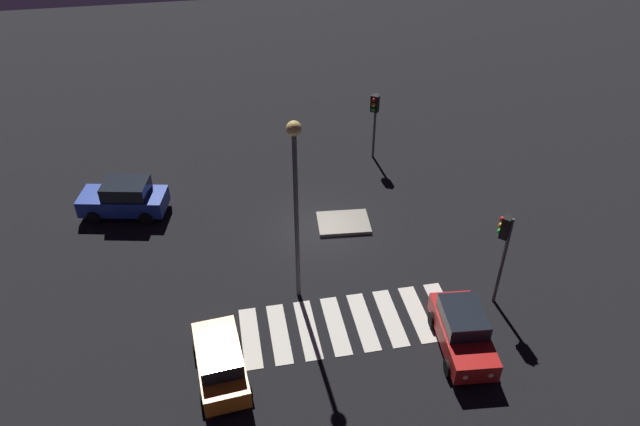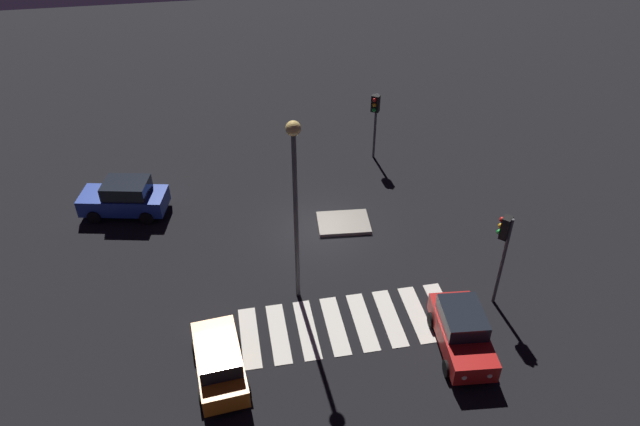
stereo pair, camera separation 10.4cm
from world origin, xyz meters
name	(u,v)px [view 1 (the left image)]	position (x,y,z in m)	size (l,w,h in m)	color
ground_plane	(320,229)	(0.00, 0.00, 0.00)	(80.00, 80.00, 0.00)	black
traffic_island	(343,223)	(1.23, 0.19, 0.09)	(2.71, 2.13, 0.18)	gray
car_red	(463,331)	(3.95, -8.31, 0.85)	(2.18, 4.10, 1.73)	red
car_orange	(220,361)	(-5.22, -8.03, 0.82)	(2.06, 3.94, 1.67)	orange
car_blue	(124,198)	(-9.41, 3.20, 0.91)	(4.51, 2.68, 1.86)	#1E389E
traffic_light_north	(375,111)	(4.29, 6.18, 3.02)	(0.54, 0.53, 3.98)	#47474C
traffic_light_east	(504,239)	(6.20, -6.13, 3.28)	(0.54, 0.54, 4.33)	#47474C
street_lamp	(296,186)	(-1.76, -4.30, 5.58)	(0.56, 0.56, 8.27)	#47474C
crosswalk_near	(350,323)	(0.00, -6.38, 0.01)	(8.75, 3.20, 0.02)	silver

